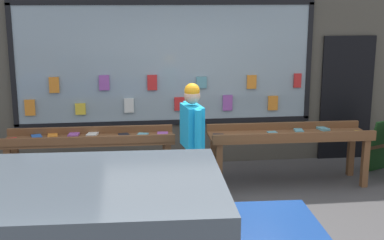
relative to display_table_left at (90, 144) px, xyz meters
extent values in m
plane|color=#474444|center=(1.44, -1.14, -0.71)|extent=(40.00, 40.00, 0.00)
cube|color=#4C473D|center=(1.44, 1.26, 1.16)|extent=(8.40, 0.20, 3.75)
cube|color=#8C9EA8|center=(1.16, 1.13, 0.97)|extent=(4.73, 0.03, 1.92)
cube|color=black|center=(1.16, 1.13, 1.93)|extent=(4.81, 0.06, 0.08)
cube|color=black|center=(1.16, 1.13, 0.01)|extent=(4.81, 0.06, 0.08)
cube|color=black|center=(-1.20, 1.13, 0.97)|extent=(0.08, 0.06, 1.92)
cube|color=black|center=(3.53, 1.13, 0.97)|extent=(0.08, 0.06, 1.92)
cube|color=orange|center=(-0.98, 1.09, 0.32)|extent=(0.16, 0.03, 0.25)
cube|color=orange|center=(-0.59, 1.09, 0.67)|extent=(0.15, 0.03, 0.25)
cube|color=yellow|center=(-0.20, 1.09, 0.28)|extent=(0.16, 0.03, 0.18)
cube|color=#994CA5|center=(0.19, 1.09, 0.69)|extent=(0.16, 0.03, 0.24)
cube|color=silver|center=(0.56, 1.09, 0.31)|extent=(0.15, 0.03, 0.23)
cube|color=red|center=(0.94, 1.09, 0.68)|extent=(0.15, 0.03, 0.25)
cube|color=red|center=(1.38, 1.09, 0.32)|extent=(0.17, 0.03, 0.22)
cube|color=#5999A5|center=(1.74, 1.09, 0.66)|extent=(0.17, 0.03, 0.19)
cube|color=#994CA5|center=(2.17, 1.09, 0.32)|extent=(0.16, 0.03, 0.26)
cube|color=orange|center=(2.57, 1.09, 0.65)|extent=(0.16, 0.03, 0.22)
cube|color=orange|center=(2.94, 1.09, 0.29)|extent=(0.16, 0.03, 0.24)
cube|color=red|center=(3.34, 1.09, 0.66)|extent=(0.12, 0.03, 0.23)
cube|color=black|center=(4.23, 1.13, 0.34)|extent=(0.90, 0.04, 2.10)
cube|color=brown|center=(-1.09, -0.21, -0.34)|extent=(0.09, 0.09, 0.75)
cube|color=brown|center=(1.07, -0.26, -0.34)|extent=(0.09, 0.09, 0.75)
cube|color=brown|center=(-1.08, 0.25, -0.34)|extent=(0.09, 0.09, 0.75)
cube|color=brown|center=(1.08, 0.20, -0.34)|extent=(0.09, 0.09, 0.75)
cube|color=brown|center=(0.00, 0.00, 0.06)|extent=(2.37, 0.67, 0.04)
cube|color=brown|center=(-0.01, -0.28, 0.12)|extent=(2.36, 0.11, 0.12)
cube|color=brown|center=(0.00, 0.28, 0.12)|extent=(2.36, 0.11, 0.12)
cube|color=red|center=(-1.05, -0.02, 0.09)|extent=(0.17, 0.23, 0.03)
cube|color=#2659B2|center=(-0.75, 0.16, 0.09)|extent=(0.18, 0.21, 0.02)
cube|color=orange|center=(-0.53, 0.18, 0.09)|extent=(0.15, 0.21, 0.02)
cube|color=#994CA5|center=(-0.24, 0.17, 0.10)|extent=(0.16, 0.22, 0.03)
cube|color=silver|center=(0.02, 0.17, 0.09)|extent=(0.18, 0.21, 0.03)
cube|color=#994CA5|center=(0.24, -0.15, 0.09)|extent=(0.18, 0.23, 0.03)
cube|color=black|center=(0.48, 0.06, 0.09)|extent=(0.17, 0.22, 0.03)
cube|color=#5999A5|center=(0.73, 0.01, 0.09)|extent=(0.20, 0.25, 0.03)
cube|color=#994CA5|center=(1.03, 0.05, 0.09)|extent=(0.17, 0.21, 0.03)
cube|color=brown|center=(1.80, -0.24, -0.35)|extent=(0.09, 0.09, 0.72)
cube|color=brown|center=(3.96, -0.29, -0.35)|extent=(0.09, 0.09, 0.72)
cube|color=brown|center=(1.81, 0.28, -0.35)|extent=(0.09, 0.09, 0.72)
cube|color=brown|center=(3.97, 0.24, -0.35)|extent=(0.09, 0.09, 0.72)
cube|color=brown|center=(2.88, 0.00, 0.03)|extent=(2.37, 0.74, 0.04)
cube|color=brown|center=(2.88, -0.32, 0.09)|extent=(2.36, 0.11, 0.12)
cube|color=brown|center=(2.89, 0.31, 0.09)|extent=(2.36, 0.11, 0.12)
cube|color=black|center=(1.82, -0.04, 0.06)|extent=(0.19, 0.22, 0.03)
cube|color=orange|center=(2.30, -0.12, 0.06)|extent=(0.18, 0.23, 0.03)
cube|color=#5999A5|center=(2.66, 0.05, 0.06)|extent=(0.15, 0.20, 0.02)
cube|color=#5999A5|center=(3.07, 0.12, 0.06)|extent=(0.15, 0.22, 0.03)
cube|color=#5999A5|center=(3.47, 0.20, 0.06)|extent=(0.17, 0.25, 0.03)
cube|color=yellow|center=(3.93, -0.12, 0.06)|extent=(0.20, 0.25, 0.02)
cylinder|color=black|center=(1.38, -0.67, -0.32)|extent=(0.14, 0.14, 0.79)
cylinder|color=black|center=(1.36, -0.52, -0.32)|extent=(0.14, 0.14, 0.79)
cube|color=#19A5E0|center=(1.37, -0.60, 0.36)|extent=(0.28, 0.47, 0.56)
cylinder|color=#19A5E0|center=(1.41, -0.88, 0.37)|extent=(0.09, 0.09, 0.53)
cylinder|color=#19A5E0|center=(1.33, -0.32, 0.37)|extent=(0.09, 0.09, 0.53)
sphere|color=tan|center=(1.37, -0.60, 0.77)|extent=(0.21, 0.21, 0.21)
sphere|color=orange|center=(1.37, -0.60, 0.83)|extent=(0.20, 0.20, 0.20)
ellipsoid|color=white|center=(0.89, -0.87, -0.44)|extent=(0.29, 0.40, 0.22)
ellipsoid|color=black|center=(0.89, -0.87, -0.43)|extent=(0.27, 0.26, 0.23)
sphere|color=white|center=(0.94, -0.65, -0.40)|extent=(0.20, 0.20, 0.20)
cylinder|color=white|center=(0.85, -1.07, -0.41)|extent=(0.05, 0.10, 0.12)
cylinder|color=white|center=(0.97, -0.77, -0.63)|extent=(0.04, 0.04, 0.16)
cylinder|color=white|center=(0.86, -0.75, -0.63)|extent=(0.04, 0.04, 0.16)
cylinder|color=white|center=(0.92, -0.98, -0.63)|extent=(0.04, 0.04, 0.16)
cylinder|color=white|center=(0.82, -0.96, -0.63)|extent=(0.04, 0.04, 0.16)
cube|color=#193F19|center=(4.48, 0.30, -0.27)|extent=(0.56, 0.41, 0.86)
cube|color=brown|center=(4.48, 0.30, -0.27)|extent=(0.53, 0.26, 0.07)
cube|color=#4C5660|center=(0.09, -3.53, 0.42)|extent=(2.33, 1.62, 0.56)
camera|label=1|loc=(0.50, -7.35, 2.04)|focal=50.00mm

